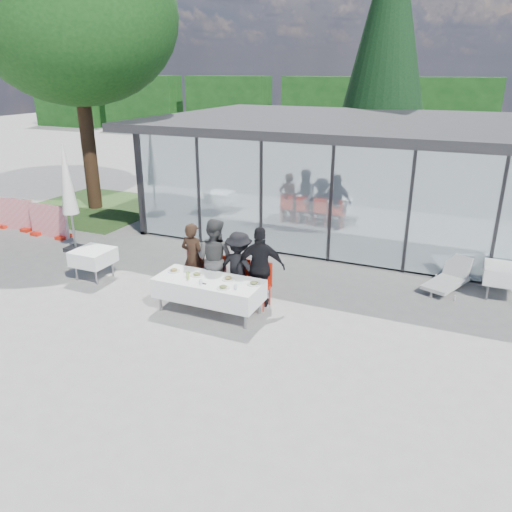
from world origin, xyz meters
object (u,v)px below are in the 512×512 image
(plate_b, at_px, (197,274))
(deciduous_tree, at_px, (74,16))
(diner_a, at_px, (193,258))
(diner_chair_c, at_px, (239,279))
(diner_chair_b, at_px, (215,274))
(plate_c, at_px, (228,278))
(spare_table_right, at_px, (505,274))
(dining_table, at_px, (209,289))
(diner_d, at_px, (261,267))
(plate_a, at_px, (174,270))
(spare_table_left, at_px, (93,257))
(market_umbrella, at_px, (67,185))
(diner_b, at_px, (215,259))
(plate_d, at_px, (254,283))
(spare_chair_b, at_px, (463,256))
(conifer_tree, at_px, (388,38))
(diner_c, at_px, (239,267))
(lounger, at_px, (449,278))
(diner_chair_d, at_px, (261,282))
(diner_chair_a, at_px, (194,271))
(plate_extra, at_px, (223,287))
(juice_bottle, at_px, (188,275))
(folded_eyeglasses, at_px, (203,283))

(plate_b, xyz_separation_m, deciduous_tree, (-7.72, 5.73, 5.71))
(diner_a, height_order, diner_chair_c, diner_a)
(diner_chair_b, height_order, plate_c, diner_chair_b)
(spare_table_right, xyz_separation_m, deciduous_tree, (-13.72, 2.49, 5.93))
(dining_table, xyz_separation_m, diner_d, (0.86, 0.75, 0.35))
(plate_a, distance_m, spare_table_left, 2.62)
(spare_table_left, distance_m, market_umbrella, 2.65)
(diner_b, distance_m, spare_table_right, 6.48)
(plate_d, distance_m, spare_table_right, 5.69)
(diner_a, xyz_separation_m, diner_chair_b, (0.55, 0.00, -0.30))
(diner_a, bearing_deg, spare_chair_b, -142.76)
(conifer_tree, bearing_deg, diner_c, -92.91)
(plate_c, bearing_deg, lounger, 37.57)
(spare_table_right, distance_m, market_umbrella, 11.19)
(diner_chair_d, xyz_separation_m, deciduous_tree, (-8.90, 5.07, 5.94))
(diner_chair_a, height_order, plate_c, diner_chair_a)
(spare_table_left, bearing_deg, diner_b, 4.54)
(deciduous_tree, bearing_deg, dining_table, -35.88)
(dining_table, distance_m, plate_d, 1.01)
(plate_c, height_order, plate_extra, same)
(plate_d, distance_m, spare_table_left, 4.47)
(diner_b, relative_size, lounger, 1.26)
(market_umbrella, bearing_deg, juice_bottle, -21.97)
(diner_chair_d, bearing_deg, plate_c, -129.07)
(plate_extra, height_order, juice_bottle, juice_bottle)
(plate_a, bearing_deg, diner_chair_c, 28.02)
(diner_chair_a, bearing_deg, plate_b, -54.03)
(plate_b, xyz_separation_m, spare_table_right, (6.00, 3.24, -0.22))
(diner_a, distance_m, diner_c, 1.15)
(diner_b, xyz_separation_m, plate_d, (1.22, -0.60, -0.14))
(diner_chair_d, height_order, deciduous_tree, deciduous_tree)
(dining_table, bearing_deg, diner_chair_d, 41.24)
(market_umbrella, xyz_separation_m, lounger, (9.88, 1.53, -1.63))
(plate_d, bearing_deg, diner_b, 153.74)
(diner_chair_d, bearing_deg, spare_table_right, 28.15)
(dining_table, bearing_deg, plate_c, 23.17)
(plate_b, bearing_deg, diner_c, 44.63)
(dining_table, xyz_separation_m, spare_chair_b, (4.78, 4.24, -0.00))
(plate_extra, bearing_deg, market_umbrella, 160.04)
(plate_extra, bearing_deg, conifer_tree, 87.94)
(plate_c, bearing_deg, diner_chair_b, 137.08)
(dining_table, height_order, spare_table_right, dining_table)
(diner_chair_c, relative_size, juice_bottle, 5.90)
(spare_table_left, bearing_deg, diner_chair_b, 4.58)
(juice_bottle, bearing_deg, market_umbrella, 158.03)
(diner_chair_c, relative_size, spare_table_left, 1.13)
(diner_d, height_order, market_umbrella, market_umbrella)
(juice_bottle, bearing_deg, diner_chair_c, 50.56)
(diner_b, distance_m, plate_c, 0.87)
(plate_extra, bearing_deg, folded_eyeglasses, 175.54)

